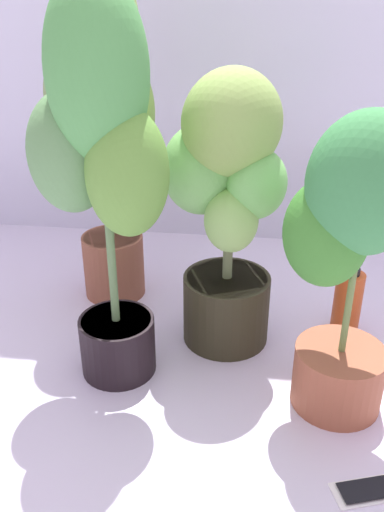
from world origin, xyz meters
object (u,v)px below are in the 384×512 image
(potted_plant_front_right, at_px, (349,248))
(potted_plant_center, at_px, (226,202))
(nutrient_bottle, at_px, (348,302))
(cell_phone, at_px, (365,491))
(potted_plant_back_left, at_px, (101,110))
(potted_plant_front_left, at_px, (101,158))

(potted_plant_front_right, distance_m, potted_plant_center, 0.39)
(nutrient_bottle, bearing_deg, potted_plant_center, -167.36)
(cell_phone, bearing_deg, potted_plant_center, 15.30)
(potted_plant_front_right, relative_size, potted_plant_center, 0.95)
(potted_plant_back_left, bearing_deg, cell_phone, -45.36)
(potted_plant_front_right, xyz_separation_m, cell_phone, (0.05, -0.29, -0.44))
(potted_plant_front_left, distance_m, potted_plant_back_left, 0.42)
(potted_plant_front_right, height_order, potted_plant_back_left, potted_plant_back_left)
(potted_plant_center, xyz_separation_m, potted_plant_back_left, (-0.40, 0.22, 0.19))
(potted_plant_front_left, bearing_deg, cell_phone, -28.81)
(cell_phone, xyz_separation_m, nutrient_bottle, (0.03, 0.62, 0.10))
(potted_plant_front_left, distance_m, cell_phone, 0.95)
(potted_plant_center, xyz_separation_m, potted_plant_front_left, (-0.29, -0.19, 0.17))
(potted_plant_front_right, height_order, nutrient_bottle, potted_plant_front_right)
(cell_phone, height_order, nutrient_bottle, nutrient_bottle)
(potted_plant_front_right, relative_size, potted_plant_back_left, 0.71)
(potted_plant_front_right, xyz_separation_m, potted_plant_center, (-0.30, 0.25, 0.00))
(potted_plant_back_left, bearing_deg, potted_plant_center, -28.84)
(potted_plant_center, bearing_deg, potted_plant_front_left, -146.81)
(cell_phone, bearing_deg, potted_plant_back_left, 26.88)
(potted_plant_back_left, distance_m, cell_phone, 1.24)
(potted_plant_front_right, height_order, potted_plant_front_left, potted_plant_front_left)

